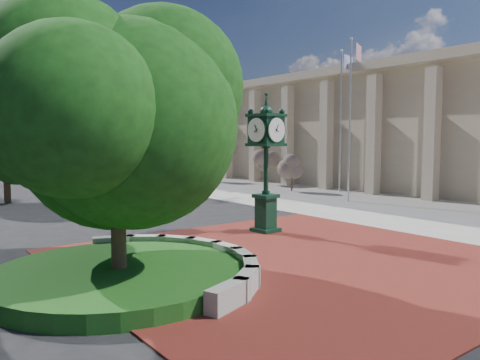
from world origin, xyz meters
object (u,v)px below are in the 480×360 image
object	(u,v)px
post_clock	(266,158)
street_lamp_near	(89,115)
parked_car	(33,167)
flagpole_a	(350,119)
flagpole_b	(341,120)

from	to	relation	value
post_clock	street_lamp_near	size ratio (longest dim) A/B	0.57
post_clock	parked_car	distance (m)	38.61
flagpole_a	flagpole_b	xyz separation A→B (m)	(3.56, 3.70, 0.16)
parked_car	post_clock	bearing A→B (deg)	-111.07
post_clock	parked_car	size ratio (longest dim) A/B	1.28
flagpole_a	flagpole_b	world-z (taller)	flagpole_b
flagpole_a	street_lamp_near	size ratio (longest dim) A/B	1.00
parked_car	flagpole_b	world-z (taller)	flagpole_b
flagpole_b	street_lamp_near	world-z (taller)	flagpole_b
flagpole_b	parked_car	bearing A→B (deg)	111.26
post_clock	flagpole_b	world-z (taller)	flagpole_b
street_lamp_near	post_clock	bearing A→B (deg)	-92.63
post_clock	street_lamp_near	world-z (taller)	street_lamp_near
post_clock	flagpole_a	xyz separation A→B (m)	(9.46, 3.88, 1.85)
parked_car	flagpole_a	bearing A→B (deg)	-95.86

